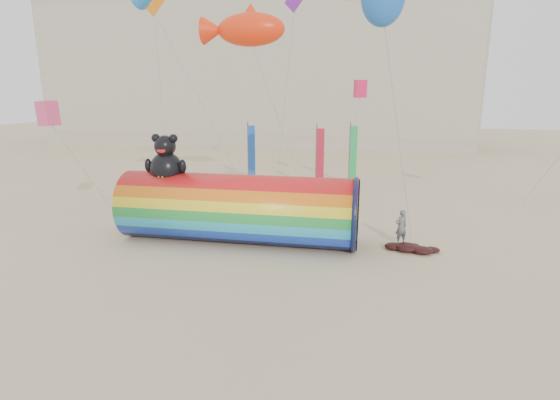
% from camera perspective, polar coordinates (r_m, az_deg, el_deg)
% --- Properties ---
extents(ground, '(160.00, 160.00, 0.00)m').
position_cam_1_polar(ground, '(20.75, -2.18, -7.37)').
color(ground, '#CCB58C').
rests_on(ground, ground).
extents(hotel_building, '(60.40, 15.40, 20.60)m').
position_cam_1_polar(hotel_building, '(66.88, -3.26, 16.30)').
color(hotel_building, '#B7AD99').
rests_on(hotel_building, ground).
extents(windsock_assembly, '(12.06, 3.67, 5.56)m').
position_cam_1_polar(windsock_assembly, '(22.33, -5.52, -0.90)').
color(windsock_assembly, red).
rests_on(windsock_assembly, ground).
extents(kite_handler, '(0.79, 0.72, 1.81)m').
position_cam_1_polar(kite_handler, '(22.91, 15.55, -3.41)').
color(kite_handler, slate).
rests_on(kite_handler, ground).
extents(fabric_bundle, '(2.62, 1.35, 0.41)m').
position_cam_1_polar(fabric_bundle, '(22.24, 16.73, -6.01)').
color(fabric_bundle, '#3B0D0A').
rests_on(fabric_bundle, ground).
extents(festival_banners, '(8.81, 3.15, 5.20)m').
position_cam_1_polar(festival_banners, '(34.90, 3.54, 5.85)').
color(festival_banners, '#59595E').
rests_on(festival_banners, ground).
extents(flying_kites, '(29.09, 14.43, 8.33)m').
position_cam_1_polar(flying_kites, '(25.42, 1.03, 21.21)').
color(flying_kites, blue).
rests_on(flying_kites, ground).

